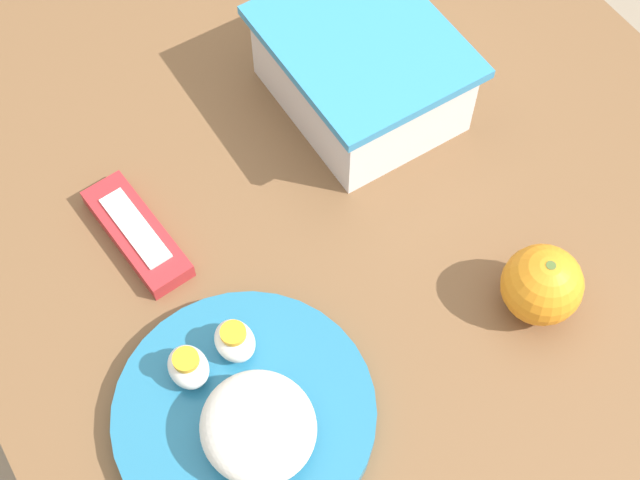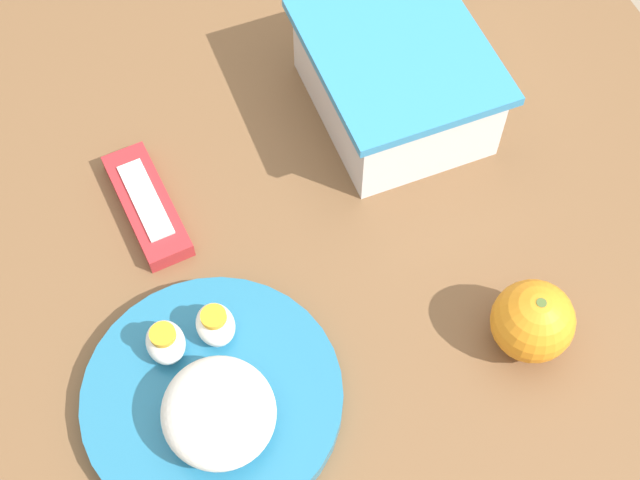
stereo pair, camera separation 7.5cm
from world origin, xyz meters
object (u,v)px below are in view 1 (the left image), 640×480
(orange_fruit, at_px, (542,285))
(rice_plate, at_px, (247,414))
(candy_bar, at_px, (137,233))
(food_container, at_px, (361,74))

(orange_fruit, distance_m, rice_plate, 0.28)
(orange_fruit, relative_size, candy_bar, 0.53)
(candy_bar, bearing_deg, orange_fruit, 47.23)
(rice_plate, xyz_separation_m, candy_bar, (-0.21, 0.00, -0.01))
(food_container, height_order, orange_fruit, food_container)
(food_container, distance_m, rice_plate, 0.36)
(food_container, relative_size, orange_fruit, 2.76)
(rice_plate, relative_size, candy_bar, 1.63)
(food_container, distance_m, candy_bar, 0.27)
(orange_fruit, distance_m, candy_bar, 0.37)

